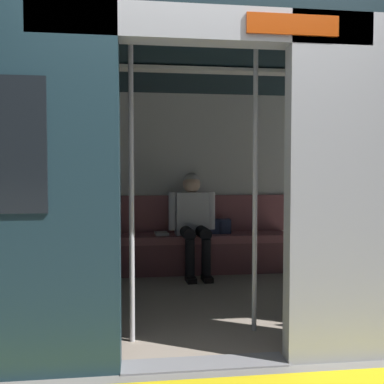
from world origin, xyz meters
The scene contains 8 objects.
ground_plane centered at (0.00, 0.00, 0.00)m, with size 60.00×60.00×0.00m, color gray.
train_car centered at (0.07, -1.27, 1.52)m, with size 6.40×2.87×2.27m.
bench_seat centered at (0.00, -2.36, 0.35)m, with size 2.74×0.44×0.45m.
person_seated centered at (-0.21, -2.31, 0.67)m, with size 0.55×0.69×1.18m.
handbag centered at (-0.55, -2.43, 0.54)m, with size 0.26×0.15×0.17m.
book centered at (0.15, -2.41, 0.47)m, with size 0.15×0.22×0.03m, color silver.
grab_pole_door centered at (0.45, -0.40, 1.07)m, with size 0.04×0.04×2.13m, color silver.
grab_pole_far centered at (-0.45, -0.50, 1.07)m, with size 0.04×0.04×2.13m, color silver.
Camera 1 is at (0.38, 2.51, 1.18)m, focal length 39.26 mm.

